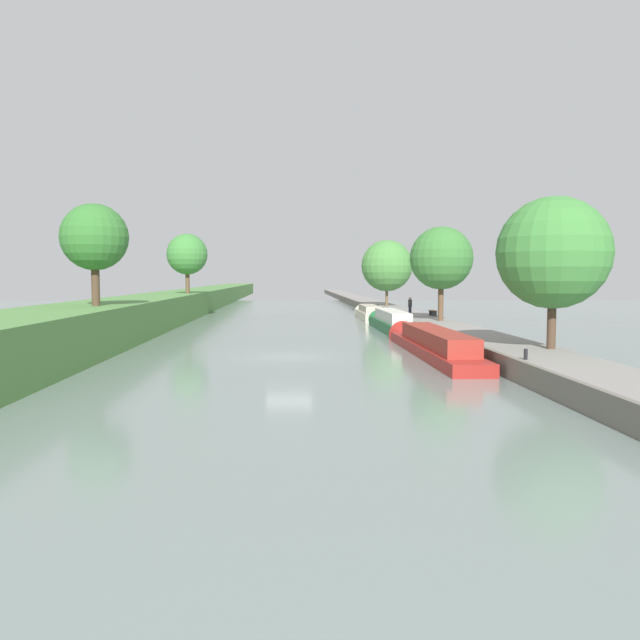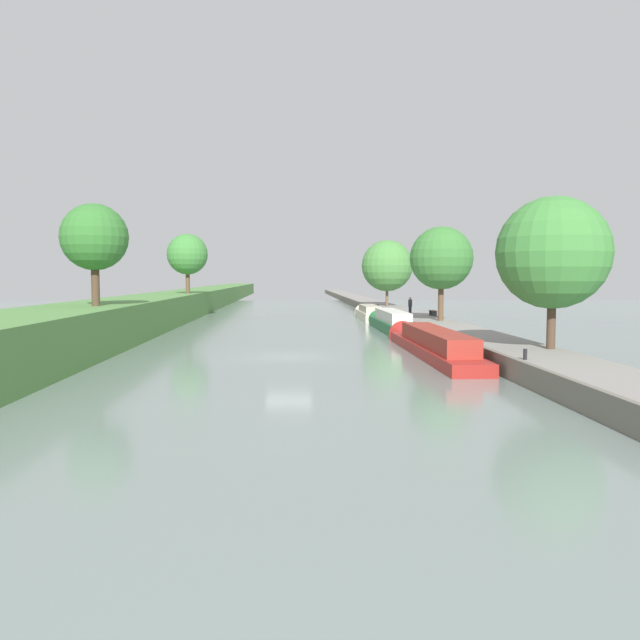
# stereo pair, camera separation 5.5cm
# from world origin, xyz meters

# --- Properties ---
(ground_plane) EXTENTS (160.00, 160.00, 0.00)m
(ground_plane) POSITION_xyz_m (0.00, 0.00, 0.00)
(ground_plane) COLOR slate
(left_grassy_bank) EXTENTS (6.17, 260.00, 2.57)m
(left_grassy_bank) POSITION_xyz_m (-12.55, 0.00, 1.28)
(left_grassy_bank) COLOR #518442
(left_grassy_bank) RESTS_ON ground_plane
(right_towpath) EXTENTS (3.57, 260.00, 0.90)m
(right_towpath) POSITION_xyz_m (11.25, 0.00, 0.45)
(right_towpath) COLOR gray
(right_towpath) RESTS_ON ground_plane
(stone_quay) EXTENTS (0.25, 260.00, 0.95)m
(stone_quay) POSITION_xyz_m (9.34, 0.00, 0.48)
(stone_quay) COLOR #6B665B
(stone_quay) RESTS_ON ground_plane
(narrowboat_red) EXTENTS (2.02, 17.15, 2.15)m
(narrowboat_red) POSITION_xyz_m (7.90, 0.72, 0.61)
(narrowboat_red) COLOR maroon
(narrowboat_red) RESTS_ON ground_plane
(narrowboat_green) EXTENTS (1.83, 13.89, 2.13)m
(narrowboat_green) POSITION_xyz_m (8.14, 16.23, 0.68)
(narrowboat_green) COLOR #1E6033
(narrowboat_green) RESTS_ON ground_plane
(narrowboat_cream) EXTENTS (1.83, 10.52, 1.92)m
(narrowboat_cream) POSITION_xyz_m (8.11, 30.03, 0.60)
(narrowboat_cream) COLOR beige
(narrowboat_cream) RESTS_ON ground_plane
(tree_rightbank_near) EXTENTS (5.28, 5.28, 7.18)m
(tree_rightbank_near) POSITION_xyz_m (12.42, -4.78, 5.43)
(tree_rightbank_near) COLOR #4C3828
(tree_rightbank_near) RESTS_ON right_towpath
(tree_rightbank_midnear) EXTENTS (4.87, 4.87, 7.30)m
(tree_rightbank_midnear) POSITION_xyz_m (11.78, 14.28, 5.75)
(tree_rightbank_midnear) COLOR brown
(tree_rightbank_midnear) RESTS_ON right_towpath
(tree_rightbank_midfar) EXTENTS (6.01, 6.01, 7.71)m
(tree_rightbank_midfar) POSITION_xyz_m (11.46, 39.17, 5.61)
(tree_rightbank_midfar) COLOR brown
(tree_rightbank_midfar) RESTS_ON right_towpath
(tree_leftbank_downstream) EXTENTS (4.26, 4.26, 6.24)m
(tree_leftbank_downstream) POSITION_xyz_m (-10.68, 32.57, 6.66)
(tree_leftbank_downstream) COLOR brown
(tree_leftbank_downstream) RESTS_ON left_grassy_bank
(tree_leftbank_upstream) EXTENTS (3.98, 3.98, 6.10)m
(tree_leftbank_upstream) POSITION_xyz_m (-11.58, 4.38, 6.66)
(tree_leftbank_upstream) COLOR #4C3828
(tree_leftbank_upstream) RESTS_ON left_grassy_bank
(person_walking) EXTENTS (0.34, 0.34, 1.66)m
(person_walking) POSITION_xyz_m (10.53, 20.17, 1.77)
(person_walking) COLOR #282D42
(person_walking) RESTS_ON right_towpath
(mooring_bollard_near) EXTENTS (0.16, 0.16, 0.45)m
(mooring_bollard_near) POSITION_xyz_m (9.76, -8.51, 1.13)
(mooring_bollard_near) COLOR black
(mooring_bollard_near) RESTS_ON right_towpath
(mooring_bollard_far) EXTENTS (0.16, 0.16, 0.45)m
(mooring_bollard_far) POSITION_xyz_m (9.76, 34.60, 1.13)
(mooring_bollard_far) COLOR black
(mooring_bollard_far) RESTS_ON right_towpath
(park_bench) EXTENTS (0.44, 1.50, 0.47)m
(park_bench) POSITION_xyz_m (12.58, 20.31, 1.25)
(park_bench) COLOR #333338
(park_bench) RESTS_ON right_towpath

